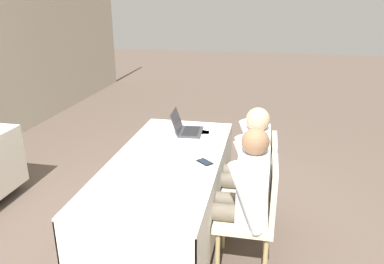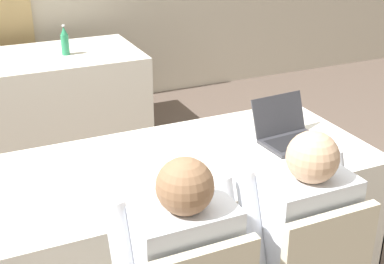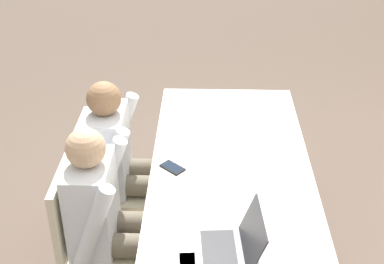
{
  "view_description": "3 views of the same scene",
  "coord_description": "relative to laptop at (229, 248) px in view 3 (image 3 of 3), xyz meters",
  "views": [
    {
      "loc": [
        -2.76,
        -0.77,
        2.02
      ],
      "look_at": [
        0.0,
        -0.22,
        1.0
      ],
      "focal_mm": 35.0,
      "sensor_mm": 36.0,
      "label": 1
    },
    {
      "loc": [
        -0.89,
        -2.15,
        1.95
      ],
      "look_at": [
        0.0,
        -0.22,
        1.0
      ],
      "focal_mm": 50.0,
      "sensor_mm": 36.0,
      "label": 2
    },
    {
      "loc": [
        2.42,
        -0.15,
        2.46
      ],
      "look_at": [
        0.0,
        -0.22,
        1.0
      ],
      "focal_mm": 50.0,
      "sensor_mm": 36.0,
      "label": 3
    }
  ],
  "objects": [
    {
      "name": "person_white_shirt",
      "position": [
        -0.39,
        -0.62,
        -0.14
      ],
      "size": [
        0.5,
        0.52,
        1.16
      ],
      "rotation": [
        0.0,
        0.0,
        3.14
      ],
      "color": "#665B4C",
      "rests_on": "ground_plane"
    },
    {
      "name": "chair_near_left",
      "position": [
        -0.91,
        -0.72,
        -0.3
      ],
      "size": [
        0.44,
        0.44,
        0.9
      ],
      "rotation": [
        0.0,
        0.0,
        3.14
      ],
      "color": "tan",
      "rests_on": "ground_plane"
    },
    {
      "name": "cell_phone",
      "position": [
        -0.67,
        -0.29,
        -0.04
      ],
      "size": [
        0.15,
        0.15,
        0.01
      ],
      "rotation": [
        0.0,
        0.0,
        -0.73
      ],
      "color": "black",
      "rests_on": "conference_table_near"
    },
    {
      "name": "paper_centre_table",
      "position": [
        0.02,
        -0.08,
        -0.04
      ],
      "size": [
        0.28,
        0.34,
        0.0
      ],
      "rotation": [
        0.0,
        0.0,
        -0.28
      ],
      "color": "white",
      "rests_on": "conference_table_near"
    },
    {
      "name": "conference_table_near",
      "position": [
        -0.65,
        0.03,
        -0.21
      ],
      "size": [
        2.02,
        0.9,
        0.75
      ],
      "color": "white",
      "rests_on": "ground_plane"
    },
    {
      "name": "person_checkered_shirt",
      "position": [
        -0.91,
        -0.62,
        -0.14
      ],
      "size": [
        0.5,
        0.52,
        1.16
      ],
      "rotation": [
        0.0,
        0.0,
        3.14
      ],
      "color": "#665B4C",
      "rests_on": "ground_plane"
    },
    {
      "name": "chair_near_right",
      "position": [
        -0.39,
        -0.72,
        -0.3
      ],
      "size": [
        0.44,
        0.44,
        0.9
      ],
      "rotation": [
        0.0,
        0.0,
        3.14
      ],
      "color": "tan",
      "rests_on": "ground_plane"
    },
    {
      "name": "laptop",
      "position": [
        0.0,
        0.0,
        0.0
      ],
      "size": [
        0.34,
        0.31,
        0.22
      ],
      "rotation": [
        0.0,
        0.0,
        0.07
      ],
      "color": "#333338",
      "rests_on": "conference_table_near"
    }
  ]
}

